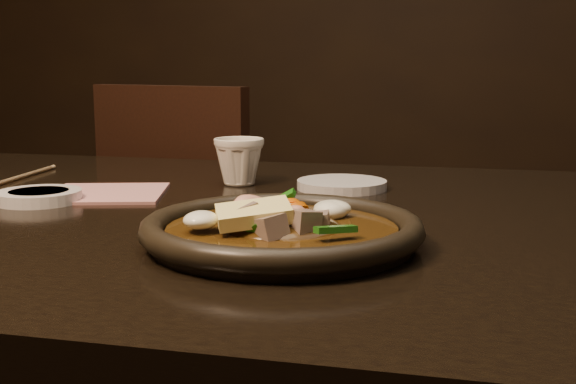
% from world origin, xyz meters
% --- Properties ---
extents(table, '(1.60, 0.90, 0.75)m').
position_xyz_m(table, '(0.00, 0.00, 0.67)').
color(table, black).
rests_on(table, floor).
extents(chair, '(0.53, 0.53, 0.89)m').
position_xyz_m(chair, '(-0.09, 0.67, 0.48)').
color(chair, black).
rests_on(chair, floor).
extents(plate, '(0.29, 0.29, 0.03)m').
position_xyz_m(plate, '(0.30, -0.17, 0.76)').
color(plate, black).
rests_on(plate, table).
extents(stirfry, '(0.17, 0.15, 0.06)m').
position_xyz_m(stirfry, '(0.30, -0.17, 0.77)').
color(stirfry, '#311E09').
rests_on(stirfry, plate).
extents(soy_dish, '(0.11, 0.11, 0.02)m').
position_xyz_m(soy_dish, '(-0.07, -0.02, 0.76)').
color(soy_dish, silver).
rests_on(soy_dish, table).
extents(saucer_right, '(0.13, 0.13, 0.01)m').
position_xyz_m(saucer_right, '(0.30, 0.18, 0.76)').
color(saucer_right, silver).
rests_on(saucer_right, table).
extents(tea_cup, '(0.09, 0.08, 0.08)m').
position_xyz_m(tea_cup, '(0.15, 0.18, 0.79)').
color(tea_cup, silver).
rests_on(tea_cup, table).
extents(chopsticks, '(0.03, 0.24, 0.01)m').
position_xyz_m(chopsticks, '(-0.21, 0.15, 0.75)').
color(chopsticks, tan).
rests_on(chopsticks, table).
extents(napkin, '(0.19, 0.19, 0.00)m').
position_xyz_m(napkin, '(-0.01, 0.05, 0.75)').
color(napkin, '#B3726E').
rests_on(napkin, table).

